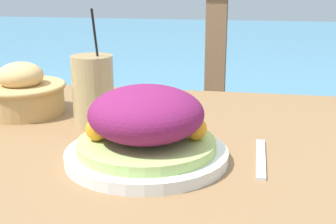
{
  "coord_description": "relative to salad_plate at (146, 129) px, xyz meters",
  "views": [
    {
      "loc": [
        0.12,
        -0.83,
        1.06
      ],
      "look_at": [
        -0.03,
        0.01,
        0.81
      ],
      "focal_mm": 50.0,
      "sensor_mm": 36.0,
      "label": 1
    }
  ],
  "objects": [
    {
      "name": "sea_backdrop",
      "position": [
        0.05,
        3.39,
        -0.56
      ],
      "size": [
        12.0,
        4.0,
        0.5
      ],
      "color": "teal",
      "rests_on": "ground_plane"
    },
    {
      "name": "bread_basket",
      "position": [
        -0.35,
        0.23,
        -0.01
      ],
      "size": [
        0.2,
        0.2,
        0.12
      ],
      "color": "tan",
      "rests_on": "patio_table"
    },
    {
      "name": "railing_fence",
      "position": [
        0.05,
        0.89,
        -0.0
      ],
      "size": [
        2.8,
        0.08,
        1.08
      ],
      "color": "brown",
      "rests_on": "ground_plane"
    },
    {
      "name": "salad_plate",
      "position": [
        0.0,
        0.0,
        0.0
      ],
      "size": [
        0.28,
        0.28,
        0.13
      ],
      "color": "silver",
      "rests_on": "patio_table"
    },
    {
      "name": "patio_table",
      "position": [
        0.05,
        0.09,
        -0.16
      ],
      "size": [
        1.07,
        0.86,
        0.75
      ],
      "color": "olive",
      "rests_on": "ground_plane"
    },
    {
      "name": "fork",
      "position": [
        0.2,
        0.04,
        -0.05
      ],
      "size": [
        0.02,
        0.18,
        0.0
      ],
      "color": "silver",
      "rests_on": "patio_table"
    },
    {
      "name": "drink_glass",
      "position": [
        -0.16,
        0.18,
        0.02
      ],
      "size": [
        0.09,
        0.09,
        0.25
      ],
      "color": "tan",
      "rests_on": "patio_table"
    }
  ]
}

